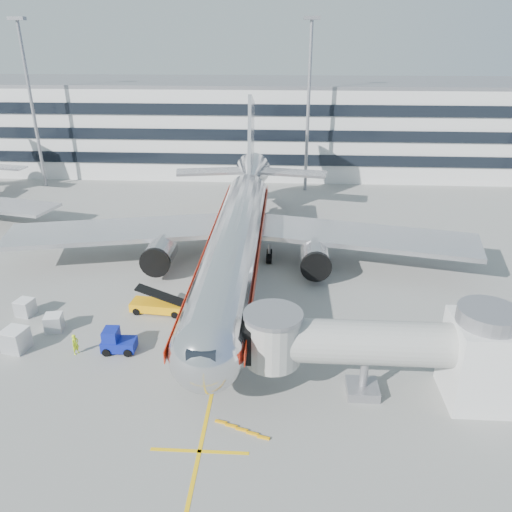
# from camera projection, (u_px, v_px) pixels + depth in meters

# --- Properties ---
(ground) EXTENTS (180.00, 180.00, 0.00)m
(ground) POSITION_uv_depth(u_px,v_px,m) (226.00, 327.00, 42.81)
(ground) COLOR gray
(ground) RESTS_ON ground
(lead_in_line) EXTENTS (0.25, 70.00, 0.01)m
(lead_in_line) POSITION_uv_depth(u_px,v_px,m) (237.00, 276.00, 51.93)
(lead_in_line) COLOR yellow
(lead_in_line) RESTS_ON ground
(stop_bar) EXTENTS (6.00, 0.25, 0.01)m
(stop_bar) POSITION_uv_depth(u_px,v_px,m) (199.00, 451.00, 30.03)
(stop_bar) COLOR yellow
(stop_bar) RESTS_ON ground
(main_jet) EXTENTS (50.95, 48.70, 16.06)m
(main_jet) POSITION_uv_depth(u_px,v_px,m) (238.00, 232.00, 51.78)
(main_jet) COLOR silver
(main_jet) RESTS_ON ground
(jet_bridge) EXTENTS (17.80, 4.50, 7.00)m
(jet_bridge) POSITION_uv_depth(u_px,v_px,m) (392.00, 347.00, 33.27)
(jet_bridge) COLOR silver
(jet_bridge) RESTS_ON ground
(terminal) EXTENTS (150.00, 24.25, 15.60)m
(terminal) POSITION_uv_depth(u_px,v_px,m) (261.00, 124.00, 92.52)
(terminal) COLOR silver
(terminal) RESTS_ON ground
(light_mast_west) EXTENTS (2.40, 1.20, 25.45)m
(light_mast_west) POSITION_uv_depth(u_px,v_px,m) (30.00, 92.00, 77.01)
(light_mast_west) COLOR gray
(light_mast_west) RESTS_ON ground
(light_mast_centre) EXTENTS (2.40, 1.20, 25.45)m
(light_mast_centre) POSITION_uv_depth(u_px,v_px,m) (309.00, 94.00, 74.66)
(light_mast_centre) COLOR gray
(light_mast_centre) RESTS_ON ground
(belt_loader) EXTENTS (5.25, 2.29, 2.47)m
(belt_loader) POSITION_uv_depth(u_px,v_px,m) (158.00, 305.00, 44.89)
(belt_loader) COLOR #F3A20A
(belt_loader) RESTS_ON ground
(baggage_tug) EXTENTS (2.66, 1.75, 1.97)m
(baggage_tug) POSITION_uv_depth(u_px,v_px,m) (117.00, 342.00, 39.25)
(baggage_tug) COLOR #0D1B90
(baggage_tug) RESTS_ON ground
(cargo_container_left) EXTENTS (1.65, 1.65, 1.48)m
(cargo_container_left) POSITION_uv_depth(u_px,v_px,m) (25.00, 307.00, 44.43)
(cargo_container_left) COLOR silver
(cargo_container_left) RESTS_ON ground
(cargo_container_right) EXTENTS (1.62, 1.62, 1.47)m
(cargo_container_right) POSITION_uv_depth(u_px,v_px,m) (54.00, 323.00, 42.08)
(cargo_container_right) COLOR silver
(cargo_container_right) RESTS_ON ground
(cargo_container_front) EXTENTS (2.03, 2.03, 1.83)m
(cargo_container_front) POSITION_uv_depth(u_px,v_px,m) (16.00, 340.00, 39.42)
(cargo_container_front) COLOR silver
(cargo_container_front) RESTS_ON ground
(ramp_worker) EXTENTS (0.65, 0.75, 1.72)m
(ramp_worker) POSITION_uv_depth(u_px,v_px,m) (75.00, 344.00, 38.92)
(ramp_worker) COLOR #C7ED18
(ramp_worker) RESTS_ON ground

